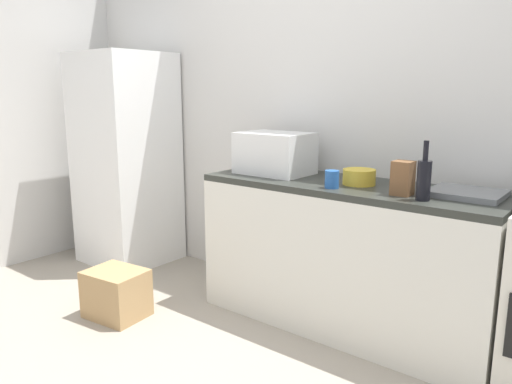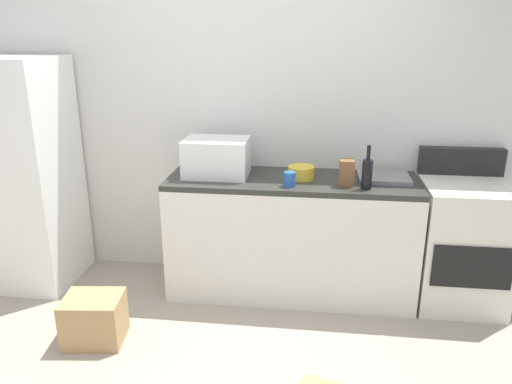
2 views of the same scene
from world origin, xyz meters
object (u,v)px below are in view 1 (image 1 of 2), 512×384
(wine_bottle, at_px, (424,179))
(coffee_mug, at_px, (332,179))
(refrigerator, at_px, (126,160))
(microwave, at_px, (275,153))
(cardboard_box_medium, at_px, (116,293))
(knife_block, at_px, (403,178))
(mixing_bowl, at_px, (359,177))

(wine_bottle, relative_size, coffee_mug, 3.00)
(refrigerator, xyz_separation_m, wine_bottle, (2.55, -0.13, 0.14))
(microwave, xyz_separation_m, cardboard_box_medium, (-0.66, -0.82, -0.88))
(microwave, bearing_deg, knife_block, -8.30)
(microwave, relative_size, knife_block, 2.56)
(microwave, bearing_deg, coffee_mug, -20.18)
(refrigerator, bearing_deg, knife_block, -1.66)
(microwave, height_order, knife_block, microwave)
(microwave, bearing_deg, mixing_bowl, -0.85)
(wine_bottle, bearing_deg, coffee_mug, -179.45)
(coffee_mug, xyz_separation_m, cardboard_box_medium, (-1.20, -0.62, -0.80))
(refrigerator, height_order, cardboard_box_medium, refrigerator)
(wine_bottle, distance_m, cardboard_box_medium, 2.02)
(knife_block, bearing_deg, cardboard_box_medium, -156.47)
(wine_bottle, distance_m, knife_block, 0.15)
(refrigerator, xyz_separation_m, microwave, (1.49, 0.07, 0.17))
(coffee_mug, relative_size, knife_block, 0.56)
(microwave, height_order, coffee_mug, microwave)
(mixing_bowl, bearing_deg, microwave, 179.15)
(microwave, height_order, wine_bottle, wine_bottle)
(mixing_bowl, xyz_separation_m, cardboard_box_medium, (-1.27, -0.82, -0.79))
(microwave, distance_m, coffee_mug, 0.59)
(cardboard_box_medium, bearing_deg, wine_bottle, 20.15)
(microwave, bearing_deg, refrigerator, -177.50)
(knife_block, distance_m, cardboard_box_medium, 1.92)
(refrigerator, xyz_separation_m, mixing_bowl, (2.11, 0.06, 0.08))
(refrigerator, height_order, knife_block, refrigerator)
(coffee_mug, bearing_deg, cardboard_box_medium, -152.51)
(cardboard_box_medium, bearing_deg, knife_block, 23.53)
(refrigerator, height_order, mixing_bowl, refrigerator)
(refrigerator, bearing_deg, coffee_mug, -3.79)
(knife_block, xyz_separation_m, cardboard_box_medium, (-1.58, -0.69, -0.84))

